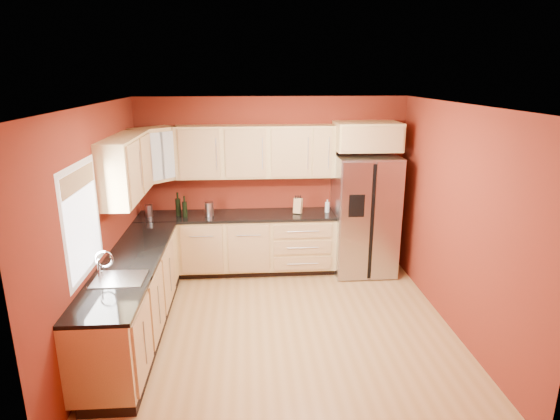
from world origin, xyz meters
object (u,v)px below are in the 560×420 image
at_px(canister_left, 149,211).
at_px(wine_bottle_a, 185,207).
at_px(knife_block, 298,206).
at_px(soap_dispenser, 327,206).
at_px(refrigerator, 364,215).

xyz_separation_m(canister_left, wine_bottle_a, (0.53, -0.08, 0.07)).
bearing_deg(canister_left, knife_block, 0.25).
bearing_deg(soap_dispenser, canister_left, -179.54).
relative_size(canister_left, knife_block, 0.76).
relative_size(wine_bottle_a, knife_block, 1.38).
bearing_deg(soap_dispenser, refrigerator, -8.52).
xyz_separation_m(canister_left, knife_block, (2.18, 0.01, 0.03)).
bearing_deg(wine_bottle_a, knife_block, 2.95).
height_order(refrigerator, knife_block, refrigerator).
bearing_deg(refrigerator, soap_dispenser, 171.48).
distance_m(refrigerator, wine_bottle_a, 2.65).
distance_m(wine_bottle_a, knife_block, 1.65).
xyz_separation_m(knife_block, soap_dispenser, (0.44, 0.01, -0.02)).
height_order(canister_left, wine_bottle_a, wine_bottle_a).
xyz_separation_m(refrigerator, wine_bottle_a, (-2.64, -0.01, 0.19)).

